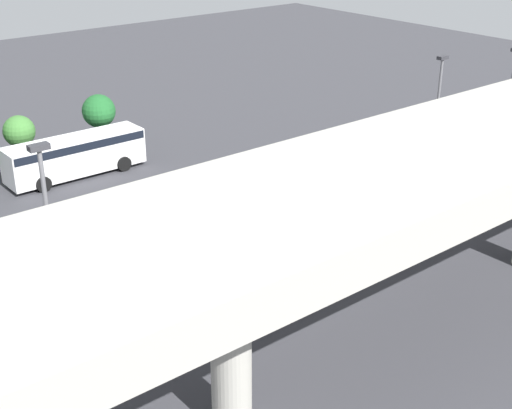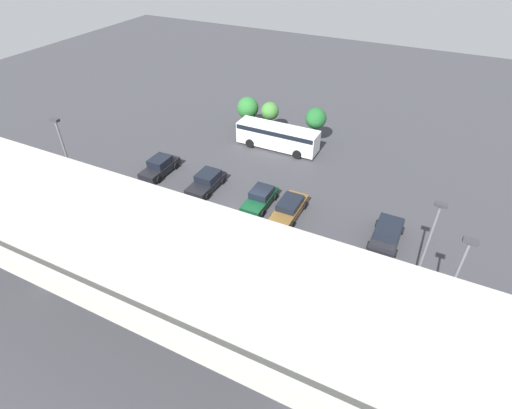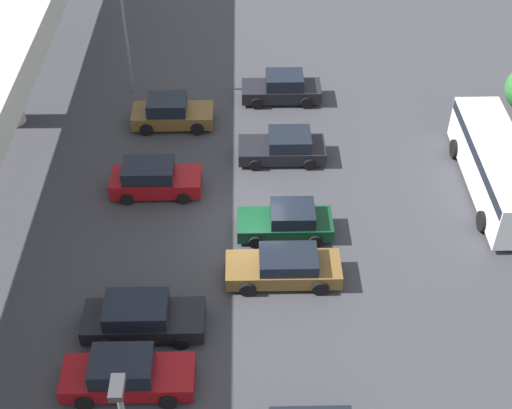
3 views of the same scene
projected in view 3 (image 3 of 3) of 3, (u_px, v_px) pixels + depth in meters
The scene contains 11 objects.
ground_plane at pixel (257, 231), 32.65m from camera, with size 116.41×116.41×0.00m, color #38383D.
parked_car_1 at pixel (126, 374), 25.89m from camera, with size 2.04×4.83×1.60m.
parked_car_2 at pixel (142, 317), 27.91m from camera, with size 2.14×4.79×1.53m.
parked_car_3 at pixel (285, 267), 29.99m from camera, with size 2.08×4.86×1.43m.
parked_car_4 at pixel (287, 222), 32.13m from camera, with size 2.06×4.30×1.49m.
parked_car_5 at pixel (154, 179), 34.28m from camera, with size 2.07×4.33×1.64m.
parked_car_6 at pixel (284, 147), 36.34m from camera, with size 2.19×4.42×1.50m.
parked_car_7 at pixel (171, 113), 38.56m from camera, with size 2.17×4.38×1.65m.
parked_car_8 at pixel (282, 88), 40.43m from camera, with size 2.05×4.49×1.64m.
shuttle_bus at pixel (496, 166), 33.84m from camera, with size 8.89×2.60×2.52m.
lamp_post_mid_lot at pixel (122, 6), 38.20m from camera, with size 0.70×0.35×9.17m.
Camera 3 is at (-23.74, 0.48, 22.44)m, focal length 50.00 mm.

